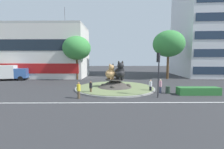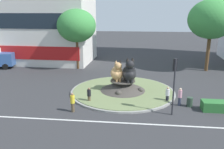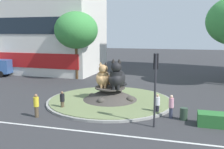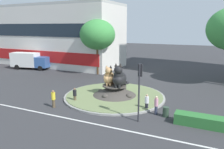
% 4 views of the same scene
% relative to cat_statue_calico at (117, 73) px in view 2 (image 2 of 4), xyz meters
% --- Properties ---
extents(ground_plane, '(160.00, 160.00, 0.00)m').
position_rel_cat_statue_calico_xyz_m(ground_plane, '(0.64, 0.05, -2.25)').
color(ground_plane, '#333335').
extents(lane_centreline, '(112.00, 0.20, 0.01)m').
position_rel_cat_statue_calico_xyz_m(lane_centreline, '(0.64, -7.33, -2.25)').
color(lane_centreline, silver).
rests_on(lane_centreline, ground).
extents(roundabout_island, '(11.50, 11.50, 1.39)m').
position_rel_cat_statue_calico_xyz_m(roundabout_island, '(0.64, 0.06, -1.79)').
color(roundabout_island, gray).
rests_on(roundabout_island, ground).
extents(cat_statue_calico, '(1.91, 2.58, 2.34)m').
position_rel_cat_statue_calico_xyz_m(cat_statue_calico, '(0.00, 0.00, 0.00)').
color(cat_statue_calico, tan).
rests_on(cat_statue_calico, roundabout_island).
extents(cat_statue_black, '(1.83, 2.94, 2.70)m').
position_rel_cat_statue_calico_xyz_m(cat_statue_black, '(1.35, -0.18, 0.13)').
color(cat_statue_black, black).
rests_on(cat_statue_black, roundabout_island).
extents(traffic_light_mast, '(0.33, 0.46, 4.97)m').
position_rel_cat_statue_calico_xyz_m(traffic_light_mast, '(5.30, -5.19, 1.22)').
color(traffic_light_mast, '#2D2D33').
rests_on(traffic_light_mast, ground).
extents(shophouse_block, '(27.90, 11.14, 17.49)m').
position_rel_cat_statue_calico_xyz_m(shophouse_block, '(-19.87, 15.61, 3.86)').
color(shophouse_block, silver).
rests_on(shophouse_block, ground).
extents(broadleaf_tree_behind_island, '(5.82, 5.82, 9.10)m').
position_rel_cat_statue_calico_xyz_m(broadleaf_tree_behind_island, '(-7.05, 10.25, 4.35)').
color(broadleaf_tree_behind_island, brown).
rests_on(broadleaf_tree_behind_island, ground).
extents(second_tree_near_tower, '(6.66, 6.66, 10.47)m').
position_rel_cat_statue_calico_xyz_m(second_tree_near_tower, '(12.57, 11.10, 5.36)').
color(second_tree_near_tower, brown).
rests_on(second_tree_near_tower, ground).
extents(third_tree_left, '(4.08, 4.08, 6.82)m').
position_rel_cat_statue_calico_xyz_m(third_tree_left, '(-10.44, 15.71, 2.79)').
color(third_tree_left, brown).
rests_on(third_tree_left, ground).
extents(pedestrian_yellow_shirt, '(0.39, 0.39, 1.79)m').
position_rel_cat_statue_calico_xyz_m(pedestrian_yellow_shirt, '(-3.45, -5.65, -1.31)').
color(pedestrian_yellow_shirt, brown).
rests_on(pedestrian_yellow_shirt, ground).
extents(pedestrian_black_shirt, '(0.38, 0.38, 1.57)m').
position_rel_cat_statue_calico_xyz_m(pedestrian_black_shirt, '(-2.43, -3.43, -1.43)').
color(pedestrian_black_shirt, brown).
rests_on(pedestrian_black_shirt, ground).
extents(pedestrian_pink_shirt, '(0.36, 0.36, 1.77)m').
position_rel_cat_statue_calico_xyz_m(pedestrian_pink_shirt, '(6.29, -3.13, -1.31)').
color(pedestrian_pink_shirt, '#33384C').
rests_on(pedestrian_pink_shirt, ground).
extents(pedestrian_white_shirt, '(0.39, 0.39, 1.61)m').
position_rel_cat_statue_calico_xyz_m(pedestrian_white_shirt, '(5.21, -2.50, -1.41)').
color(pedestrian_white_shirt, black).
rests_on(pedestrian_white_shirt, ground).
extents(litter_bin, '(0.56, 0.56, 0.90)m').
position_rel_cat_statue_calico_xyz_m(litter_bin, '(7.21, -3.24, -1.80)').
color(litter_bin, '#2D4233').
rests_on(litter_bin, ground).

